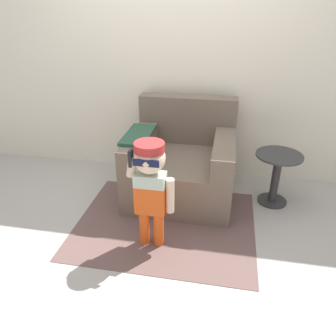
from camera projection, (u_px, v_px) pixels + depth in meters
ground_plane at (158, 202)px, 3.29m from camera, size 10.00×10.00×0.00m
wall_back at (172, 55)px, 3.36m from camera, size 10.00×0.05×2.60m
armchair at (182, 164)px, 3.31m from camera, size 1.03×0.98×0.93m
person_child at (150, 180)px, 2.46m from camera, size 0.37×0.28×0.90m
side_table at (276, 174)px, 3.15m from camera, size 0.44×0.44×0.52m
rug at (166, 223)px, 2.96m from camera, size 1.58×1.29×0.01m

